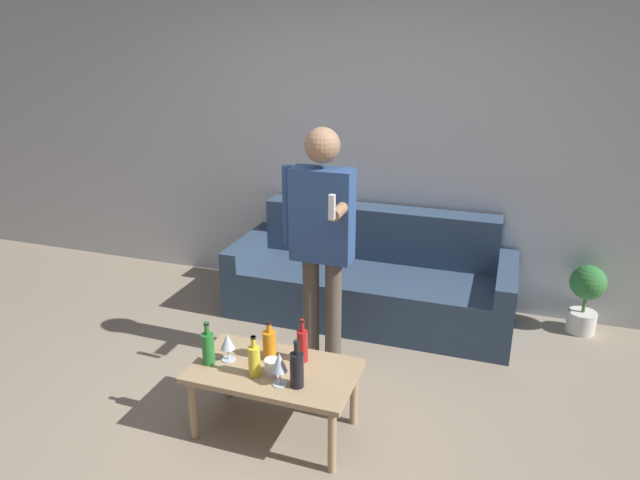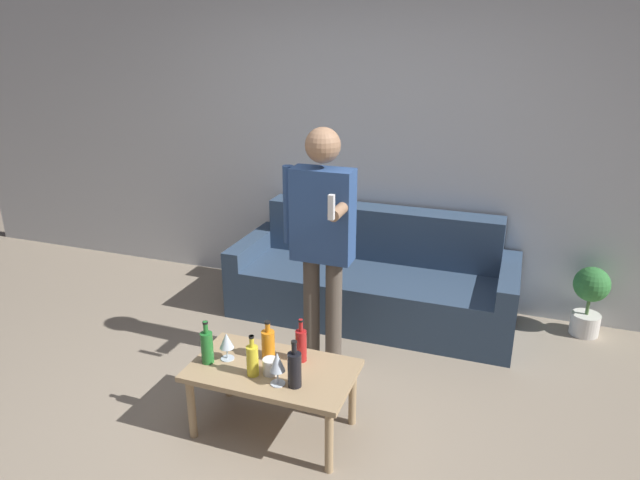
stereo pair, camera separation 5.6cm
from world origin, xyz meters
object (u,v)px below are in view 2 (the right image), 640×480
Objects in this scene: couch at (373,280)px; coffee_table at (272,376)px; person_standing_front at (322,232)px; bottle_orange at (268,343)px.

couch is 2.40× the size of coffee_table.
person_standing_front reaches higher than coffee_table.
person_standing_front is at bearing 87.34° from coffee_table.
bottle_orange is 0.14× the size of person_standing_front.
couch is at bearing 84.43° from coffee_table.
coffee_table is at bearing -95.57° from couch.
coffee_table is (-0.15, -1.55, 0.07)m from couch.
bottle_orange is (-0.21, -1.46, 0.20)m from couch.
coffee_table is at bearing -92.66° from person_standing_front.
couch is 1.49m from bottle_orange.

